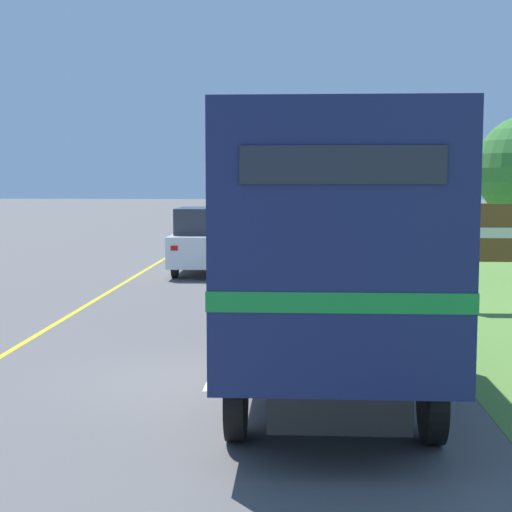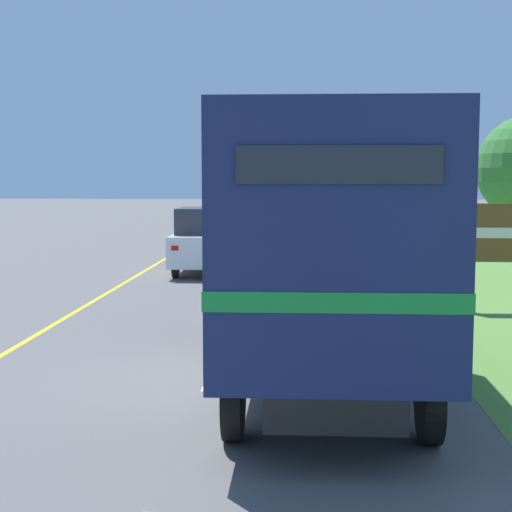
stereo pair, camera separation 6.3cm
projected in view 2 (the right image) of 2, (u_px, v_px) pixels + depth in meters
The scene contains 10 objects.
ground_plane at pixel (210, 379), 11.65m from camera, with size 200.00×200.00×0.00m, color #5B5959.
edge_line_yellow at pixel (122, 284), 22.00m from camera, with size 0.12×53.11×0.01m, color yellow.
centre_dash_near at pixel (215, 369), 12.28m from camera, with size 0.12×2.60×0.01m, color white.
centre_dash_mid_a at pixel (245, 302), 18.83m from camera, with size 0.12×2.60×0.01m, color white.
centre_dash_mid_b at pixel (260, 270), 25.39m from camera, with size 0.12×2.60×0.01m, color white.
centre_dash_far at pixel (269, 251), 31.95m from camera, with size 0.12×2.60×0.01m, color white.
centre_dash_farthest at pixel (274, 239), 38.50m from camera, with size 0.12×2.60×0.01m, color white.
horse_trailer_truck at pixel (326, 243), 11.03m from camera, with size 2.59×7.99×3.76m.
lead_car_white at pixel (205, 241), 24.52m from camera, with size 1.80×3.95×2.06m.
highway_sign at pixel (499, 235), 17.50m from camera, with size 2.16×0.09×2.76m.
Camera 2 is at (1.35, -11.35, 2.98)m, focal length 55.00 mm.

